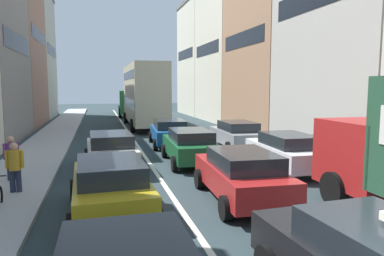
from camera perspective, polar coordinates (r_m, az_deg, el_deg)
name	(u,v)px	position (r m, az deg, el deg)	size (l,w,h in m)	color
sidewalk_left	(49,142)	(22.86, -21.88, -2.07)	(2.60, 64.00, 0.14)	#A8A8A8
lane_stripe_left	(134,140)	(22.78, -9.30, -1.87)	(0.16, 60.00, 0.01)	silver
lane_stripe_right	(186,138)	(23.34, -0.96, -1.58)	(0.16, 60.00, 0.01)	silver
building_row_right	(279,48)	(29.16, 13.68, 12.26)	(7.20, 43.90, 14.11)	beige
traffic_light_pole	(9,24)	(3.23, -27.11, 14.55)	(3.58, 0.38, 5.50)	#2D2D33
sedan_centre_lane_second	(242,174)	(10.59, 7.93, -7.29)	(2.24, 4.39, 1.49)	#A51E1E
wagon_left_lane_second	(110,185)	(9.57, -12.92, -8.91)	(2.21, 4.37, 1.49)	#B29319
hatchback_centre_lane_third	(190,145)	(15.54, -0.32, -2.78)	(2.20, 4.37, 1.49)	#19592D
sedan_left_lane_third	(111,150)	(14.79, -12.80, -3.42)	(2.19, 4.37, 1.49)	beige
coupe_centre_lane_fourth	(169,132)	(20.18, -3.65, -0.62)	(2.28, 4.40, 1.49)	#194C8C
sedan_right_lane_behind_truck	(287,151)	(14.68, 14.90, -3.55)	(2.21, 4.37, 1.49)	silver
wagon_right_lane_far	(237,134)	(19.30, 7.17, -0.99)	(2.19, 4.36, 1.49)	gray
bus_mid_queue_primary	(144,93)	(29.49, -7.67, 5.58)	(2.82, 10.50, 5.06)	#BFB793
bus_far_queue_secondary	(131,100)	(42.19, -9.77, 4.38)	(3.20, 10.61, 2.90)	#1E6033
pedestrian_near_kerb	(15,166)	(12.12, -26.43, -5.43)	(0.54, 0.34, 1.66)	#262D47
pedestrian_mid_sidewalk	(11,157)	(13.75, -26.86, -4.10)	(0.45, 0.37, 1.66)	#262D47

